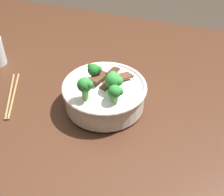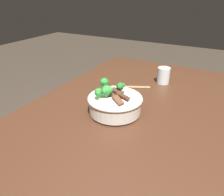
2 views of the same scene
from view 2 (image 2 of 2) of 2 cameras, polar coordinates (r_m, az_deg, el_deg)
dining_table at (r=1.04m, az=6.66°, el=-9.59°), size 1.54×1.02×0.80m
rice_bowl at (r=0.94m, az=0.73°, el=-1.13°), size 0.25×0.25×0.15m
drinking_glass at (r=1.30m, az=13.62°, el=5.76°), size 0.07×0.07×0.10m
chopsticks_pair at (r=1.22m, az=5.15°, el=3.02°), size 0.11×0.21×0.01m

